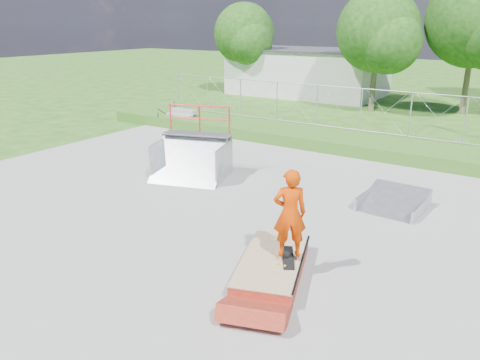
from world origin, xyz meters
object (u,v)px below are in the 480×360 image
(quarter_pipe, at_px, (190,145))
(skater, at_px, (290,217))
(grind_box, at_px, (272,267))
(flat_bank_ramp, at_px, (393,201))

(quarter_pipe, height_order, skater, quarter_pipe)
(grind_box, height_order, quarter_pipe, quarter_pipe)
(flat_bank_ramp, relative_size, skater, 0.94)
(flat_bank_ramp, bearing_deg, quarter_pipe, -168.37)
(quarter_pipe, bearing_deg, flat_bank_ramp, -8.62)
(skater, bearing_deg, grind_box, -15.27)
(flat_bank_ramp, bearing_deg, grind_box, -98.97)
(quarter_pipe, distance_m, flat_bank_ramp, 6.43)
(grind_box, bearing_deg, flat_bank_ramp, 59.30)
(quarter_pipe, height_order, flat_bank_ramp, quarter_pipe)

